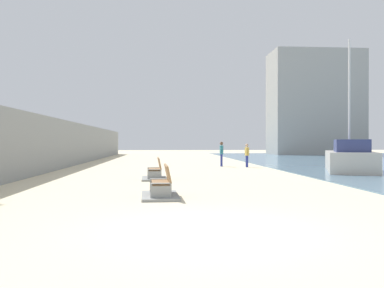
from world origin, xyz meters
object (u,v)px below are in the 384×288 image
bench_far (155,174)px  person_standing (221,152)px  boat_nearest (350,159)px  bench_near (161,189)px  person_walking (247,154)px

bench_far → person_standing: person_standing is taller
person_standing → boat_nearest: 8.55m
person_standing → boat_nearest: boat_nearest is taller
bench_far → person_standing: bearing=64.8°
bench_near → person_standing: 15.80m
bench_far → person_walking: size_ratio=1.36×
bench_far → person_walking: bearing=54.5°
bench_near → boat_nearest: size_ratio=0.29×
bench_far → boat_nearest: (10.76, 3.64, 0.51)m
person_walking → person_standing: person_standing is taller
bench_far → boat_nearest: boat_nearest is taller
person_walking → person_standing: size_ratio=0.92×
boat_nearest → person_walking: bearing=135.7°
bench_near → person_walking: (5.65, 14.25, 0.67)m
person_walking → boat_nearest: (4.82, -4.70, -0.15)m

